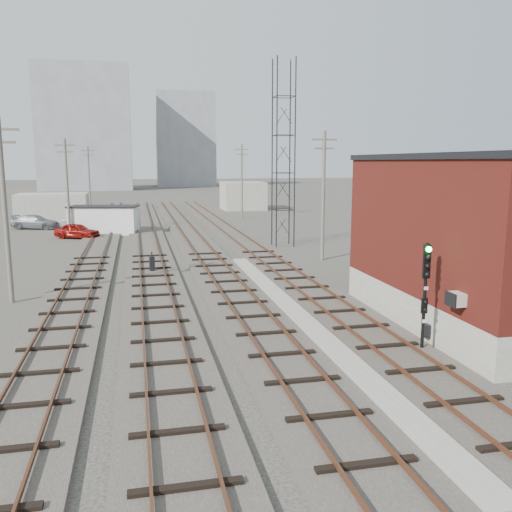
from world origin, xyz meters
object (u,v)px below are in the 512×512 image
object	(u,v)px
switch_stand	(152,264)
car_grey	(35,222)
site_trailer	(104,220)
car_silver	(81,222)
car_red	(77,231)
signal_mast	(425,289)

from	to	relation	value
switch_stand	car_grey	size ratio (longest dim) A/B	0.26
site_trailer	car_silver	size ratio (longest dim) A/B	1.88
switch_stand	car_red	world-z (taller)	car_red
switch_stand	car_silver	size ratio (longest dim) A/B	0.35
site_trailer	car_grey	distance (m)	9.25
car_red	car_silver	size ratio (longest dim) A/B	1.11
car_silver	car_grey	bearing A→B (deg)	90.19
signal_mast	car_silver	size ratio (longest dim) A/B	1.10
signal_mast	car_red	distance (m)	37.52
signal_mast	car_red	xyz separation A→B (m)	(-15.36, 34.19, -1.69)
site_trailer	car_silver	distance (m)	6.41
car_silver	signal_mast	bearing A→B (deg)	-159.71
switch_stand	car_silver	xyz separation A→B (m)	(-6.66, 26.07, -0.00)
site_trailer	car_red	world-z (taller)	site_trailer
signal_mast	site_trailer	distance (m)	39.19
car_silver	car_grey	distance (m)	4.51
switch_stand	site_trailer	world-z (taller)	site_trailer
car_grey	switch_stand	bearing A→B (deg)	-138.76
site_trailer	car_grey	size ratio (longest dim) A/B	1.40
signal_mast	switch_stand	bearing A→B (deg)	118.94
site_trailer	car_red	size ratio (longest dim) A/B	1.70
car_grey	site_trailer	bearing A→B (deg)	-110.34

